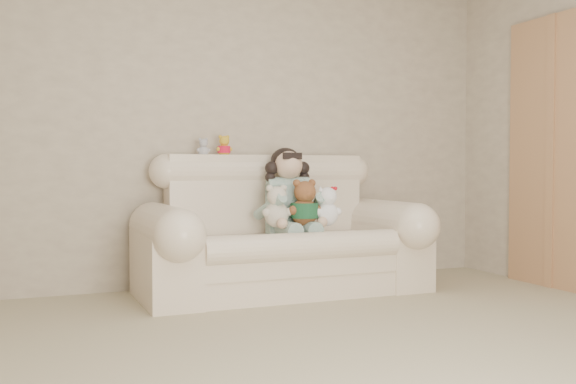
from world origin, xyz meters
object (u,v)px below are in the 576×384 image
(cream_teddy, at_px, (276,202))
(seated_child, at_px, (288,190))
(sofa, at_px, (283,223))
(brown_teddy, at_px, (304,199))
(white_cat, at_px, (327,202))

(cream_teddy, bearing_deg, seated_child, 63.52)
(sofa, distance_m, brown_teddy, 0.25)
(seated_child, bearing_deg, brown_teddy, -67.31)
(seated_child, height_order, white_cat, seated_child)
(cream_teddy, bearing_deg, white_cat, 10.44)
(sofa, distance_m, cream_teddy, 0.21)
(seated_child, xyz_separation_m, cream_teddy, (-0.16, -0.17, -0.08))
(sofa, xyz_separation_m, seated_child, (0.08, 0.08, 0.24))
(brown_teddy, height_order, white_cat, brown_teddy)
(white_cat, bearing_deg, cream_teddy, -164.47)
(seated_child, relative_size, white_cat, 1.94)
(sofa, bearing_deg, cream_teddy, -132.77)
(white_cat, bearing_deg, brown_teddy, -165.21)
(seated_child, relative_size, brown_teddy, 1.67)
(seated_child, bearing_deg, sofa, -124.30)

